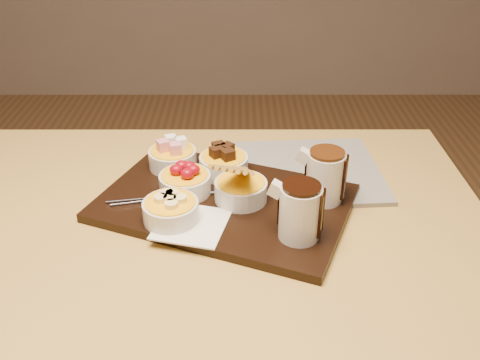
{
  "coord_description": "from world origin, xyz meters",
  "views": [
    {
      "loc": [
        0.13,
        -0.8,
        1.32
      ],
      "look_at": [
        0.13,
        0.06,
        0.81
      ],
      "focal_mm": 40.0,
      "sensor_mm": 36.0,
      "label": 1
    }
  ],
  "objects_px": {
    "dining_table": "(173,266)",
    "pitcher_dark_chocolate": "(300,213)",
    "bowl_strawberries": "(185,183)",
    "newspaper": "(297,172)",
    "pitcher_milk_chocolate": "(325,177)",
    "serving_board": "(224,203)"
  },
  "relations": [
    {
      "from": "bowl_strawberries",
      "to": "newspaper",
      "type": "xyz_separation_m",
      "value": [
        0.23,
        0.1,
        -0.03
      ]
    },
    {
      "from": "dining_table",
      "to": "bowl_strawberries",
      "type": "xyz_separation_m",
      "value": [
        0.02,
        0.08,
        0.14
      ]
    },
    {
      "from": "serving_board",
      "to": "pitcher_milk_chocolate",
      "type": "distance_m",
      "value": 0.2
    },
    {
      "from": "pitcher_milk_chocolate",
      "to": "newspaper",
      "type": "height_order",
      "value": "pitcher_milk_chocolate"
    },
    {
      "from": "dining_table",
      "to": "newspaper",
      "type": "height_order",
      "value": "newspaper"
    },
    {
      "from": "pitcher_dark_chocolate",
      "to": "newspaper",
      "type": "distance_m",
      "value": 0.25
    },
    {
      "from": "serving_board",
      "to": "bowl_strawberries",
      "type": "distance_m",
      "value": 0.08
    },
    {
      "from": "dining_table",
      "to": "bowl_strawberries",
      "type": "relative_size",
      "value": 12.0
    },
    {
      "from": "dining_table",
      "to": "newspaper",
      "type": "xyz_separation_m",
      "value": [
        0.25,
        0.18,
        0.1
      ]
    },
    {
      "from": "dining_table",
      "to": "pitcher_dark_chocolate",
      "type": "relative_size",
      "value": 12.39
    },
    {
      "from": "dining_table",
      "to": "pitcher_milk_chocolate",
      "type": "relative_size",
      "value": 12.39
    },
    {
      "from": "serving_board",
      "to": "pitcher_dark_chocolate",
      "type": "xyz_separation_m",
      "value": [
        0.13,
        -0.12,
        0.06
      ]
    },
    {
      "from": "dining_table",
      "to": "serving_board",
      "type": "bearing_deg",
      "value": 29.72
    },
    {
      "from": "bowl_strawberries",
      "to": "newspaper",
      "type": "distance_m",
      "value": 0.25
    },
    {
      "from": "bowl_strawberries",
      "to": "newspaper",
      "type": "height_order",
      "value": "bowl_strawberries"
    },
    {
      "from": "bowl_strawberries",
      "to": "pitcher_milk_chocolate",
      "type": "bearing_deg",
      "value": -5.66
    },
    {
      "from": "pitcher_dark_chocolate",
      "to": "pitcher_milk_chocolate",
      "type": "bearing_deg",
      "value": 85.6
    },
    {
      "from": "dining_table",
      "to": "pitcher_dark_chocolate",
      "type": "xyz_separation_m",
      "value": [
        0.23,
        -0.06,
        0.17
      ]
    },
    {
      "from": "pitcher_milk_chocolate",
      "to": "dining_table",
      "type": "bearing_deg",
      "value": -146.94
    },
    {
      "from": "pitcher_milk_chocolate",
      "to": "serving_board",
      "type": "bearing_deg",
      "value": -158.2
    },
    {
      "from": "pitcher_dark_chocolate",
      "to": "pitcher_milk_chocolate",
      "type": "distance_m",
      "value": 0.13
    },
    {
      "from": "pitcher_dark_chocolate",
      "to": "newspaper",
      "type": "xyz_separation_m",
      "value": [
        0.02,
        0.24,
        -0.06
      ]
    }
  ]
}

